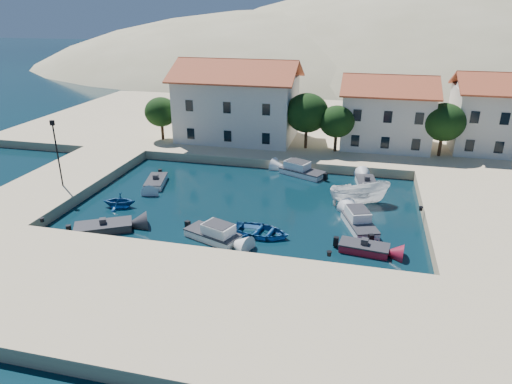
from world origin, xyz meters
TOP-DOWN VIEW (x-y plane):
  - ground at (0.00, 0.00)m, footprint 400.00×400.00m
  - quay_south at (0.00, -6.00)m, footprint 52.00×12.00m
  - quay_east at (20.50, 10.00)m, footprint 11.00×20.00m
  - quay_west at (-19.00, 10.00)m, footprint 8.00×20.00m
  - quay_north at (2.00, 38.00)m, footprint 80.00×36.00m
  - hills at (20.64, 123.62)m, footprint 254.00×176.00m
  - building_left at (-6.00, 28.00)m, footprint 14.70×9.45m
  - building_mid at (12.00, 29.00)m, footprint 10.50×8.40m
  - building_right at (24.00, 30.00)m, footprint 9.45×8.40m
  - trees at (4.51, 25.46)m, footprint 37.30×5.30m
  - lamppost at (-17.50, 8.00)m, footprint 0.35×0.25m
  - bollards at (2.80, 3.87)m, footprint 29.36×9.56m
  - motorboat_grey_sw at (-9.97, 2.31)m, footprint 4.80×3.84m
  - cabin_cruiser_south at (-1.06, 3.02)m, footprint 4.75×3.32m
  - rowboat_south at (2.41, 4.53)m, footprint 5.04×3.93m
  - motorboat_red_se at (10.32, 3.74)m, footprint 3.70×1.99m
  - cabin_cruiser_east at (9.88, 7.53)m, footprint 3.28×4.91m
  - boat_east at (9.70, 12.45)m, footprint 5.98×4.01m
  - motorboat_white_ne at (10.29, 17.09)m, footprint 2.42×4.10m
  - rowboat_west at (-11.06, 6.81)m, footprint 3.28×2.96m
  - motorboat_white_west at (-10.27, 12.65)m, footprint 2.59×4.18m
  - cabin_cruiser_north at (3.61, 18.81)m, footprint 5.17×3.78m

SIDE VIEW (x-z plane):
  - hills at x=20.64m, z-range -72.90..26.10m
  - ground at x=0.00m, z-range 0.00..0.00m
  - rowboat_south at x=2.41m, z-range -0.48..0.48m
  - boat_east at x=9.70m, z-range -1.08..1.08m
  - rowboat_west at x=-11.06m, z-range -0.76..0.76m
  - motorboat_grey_sw at x=-9.97m, z-range -0.33..0.92m
  - motorboat_white_ne at x=10.29m, z-range -0.33..0.92m
  - motorboat_white_west at x=-10.27m, z-range -0.33..0.92m
  - motorboat_red_se at x=10.32m, z-range -0.33..0.92m
  - cabin_cruiser_north at x=3.61m, z-range -0.32..1.28m
  - cabin_cruiser_south at x=-1.06m, z-range -0.32..1.28m
  - cabin_cruiser_east at x=9.88m, z-range -0.32..1.28m
  - quay_south at x=0.00m, z-range 0.00..1.00m
  - quay_east at x=20.50m, z-range 0.00..1.00m
  - quay_west at x=-19.00m, z-range 0.00..1.00m
  - quay_north at x=2.00m, z-range 0.00..1.00m
  - bollards at x=2.80m, z-range 1.00..1.30m
  - lamppost at x=-17.50m, z-range 1.64..7.87m
  - trees at x=4.51m, z-range 1.61..8.06m
  - building_mid at x=12.00m, z-range 1.07..9.37m
  - building_right at x=24.00m, z-range 1.07..9.87m
  - building_left at x=-6.00m, z-range 1.09..10.79m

